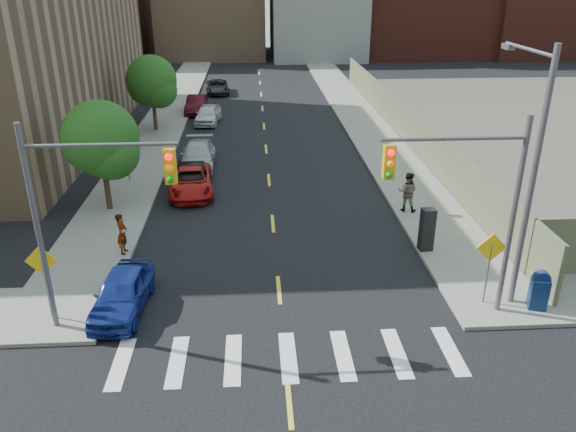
{
  "coord_description": "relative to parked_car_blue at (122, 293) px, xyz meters",
  "views": [
    {
      "loc": [
        -0.79,
        -10.07,
        10.97
      ],
      "look_at": [
        0.48,
        10.29,
        2.0
      ],
      "focal_mm": 35.0,
      "sensor_mm": 36.0,
      "label": 1
    }
  ],
  "objects": [
    {
      "name": "sidewalk_nw",
      "position": [
        -2.25,
        34.5,
        -0.62
      ],
      "size": [
        3.5,
        73.0,
        0.15
      ],
      "primitive_type": "cube",
      "color": "gray",
      "rests_on": "ground"
    },
    {
      "name": "sidewalk_ne",
      "position": [
        13.25,
        34.5,
        -0.62
      ],
      "size": [
        3.5,
        73.0,
        0.15
      ],
      "primitive_type": "cube",
      "color": "gray",
      "rests_on": "ground"
    },
    {
      "name": "fence_north",
      "position": [
        15.1,
        21.0,
        0.56
      ],
      "size": [
        0.12,
        44.0,
        2.5
      ],
      "primitive_type": "cube",
      "color": "#595D41",
      "rests_on": "ground"
    },
    {
      "name": "bg_bldg_west",
      "position": [
        -16.5,
        63.0,
        5.31
      ],
      "size": [
        14.0,
        18.0,
        12.0
      ],
      "primitive_type": "cube",
      "color": "#592319",
      "rests_on": "ground"
    },
    {
      "name": "bg_bldg_center",
      "position": [
        13.5,
        63.0,
        4.31
      ],
      "size": [
        12.0,
        16.0,
        10.0
      ],
      "primitive_type": "cube",
      "color": "gray",
      "rests_on": "ground"
    },
    {
      "name": "signal_nw",
      "position": [
        -0.48,
        -1.0,
        3.84
      ],
      "size": [
        4.59,
        0.3,
        7.0
      ],
      "color": "#59595E",
      "rests_on": "ground"
    },
    {
      "name": "signal_ne",
      "position": [
        11.48,
        -1.0,
        3.84
      ],
      "size": [
        4.59,
        0.3,
        7.0
      ],
      "color": "#59595E",
      "rests_on": "ground"
    },
    {
      "name": "streetlight_ne",
      "position": [
        13.7,
        -0.1,
        4.53
      ],
      "size": [
        0.25,
        3.7,
        9.0
      ],
      "color": "#59595E",
      "rests_on": "ground"
    },
    {
      "name": "warn_sign_nw",
      "position": [
        -2.3,
        -0.5,
        1.3
      ],
      "size": [
        1.06,
        0.06,
        2.83
      ],
      "color": "#59595E",
      "rests_on": "ground"
    },
    {
      "name": "warn_sign_ne",
      "position": [
        12.7,
        -0.5,
        1.3
      ],
      "size": [
        1.06,
        0.06,
        2.83
      ],
      "color": "#59595E",
      "rests_on": "ground"
    },
    {
      "name": "warn_sign_midwest",
      "position": [
        -2.3,
        13.0,
        1.3
      ],
      "size": [
        1.06,
        0.06,
        2.83
      ],
      "color": "#59595E",
      "rests_on": "ground"
    },
    {
      "name": "tree_west_near",
      "position": [
        -2.5,
        9.05,
        2.79
      ],
      "size": [
        3.66,
        3.64,
        5.52
      ],
      "color": "#332114",
      "rests_on": "ground"
    },
    {
      "name": "tree_west_far",
      "position": [
        -2.5,
        24.05,
        2.79
      ],
      "size": [
        3.66,
        3.64,
        5.52
      ],
      "color": "#332114",
      "rests_on": "ground"
    },
    {
      "name": "parked_car_blue",
      "position": [
        0.0,
        0.0,
        0.0
      ],
      "size": [
        1.88,
        4.15,
        1.38
      ],
      "primitive_type": "imported",
      "rotation": [
        0.0,
        0.0,
        -0.06
      ],
      "color": "navy",
      "rests_on": "ground"
    },
    {
      "name": "parked_car_black",
      "position": [
        1.3,
        11.8,
        -0.02
      ],
      "size": [
        1.75,
        4.16,
        1.34
      ],
      "primitive_type": "imported",
      "rotation": [
        0.0,
        0.0,
        0.08
      ],
      "color": "black",
      "rests_on": "ground"
    },
    {
      "name": "parked_car_red",
      "position": [
        1.3,
        11.24,
        -0.01
      ],
      "size": [
        2.71,
        5.11,
        1.37
      ],
      "primitive_type": "imported",
      "rotation": [
        0.0,
        0.0,
        0.09
      ],
      "color": "#9F140F",
      "rests_on": "ground"
    },
    {
      "name": "parked_car_silver",
      "position": [
        1.3,
        15.69,
        0.02
      ],
      "size": [
        2.05,
        4.9,
        1.41
      ],
      "primitive_type": "imported",
      "rotation": [
        0.0,
        0.0,
        0.01
      ],
      "color": "#A9ACB1",
      "rests_on": "ground"
    },
    {
      "name": "parked_car_white",
      "position": [
        1.2,
        26.17,
        0.02
      ],
      "size": [
        2.11,
        4.34,
        1.43
      ],
      "primitive_type": "imported",
      "rotation": [
        0.0,
        0.0,
        -0.1
      ],
      "color": "silver",
      "rests_on": "ground"
    },
    {
      "name": "parked_car_maroon",
      "position": [
        0.0,
        29.7,
        0.02
      ],
      "size": [
        1.66,
        4.35,
        1.41
      ],
      "primitive_type": "imported",
      "rotation": [
        0.0,
        0.0,
        -0.04
      ],
      "color": "#3E0C11",
      "rests_on": "ground"
    },
    {
      "name": "parked_car_grey",
      "position": [
        1.3,
        37.66,
        -0.05
      ],
      "size": [
        2.55,
        4.77,
        1.28
      ],
      "primitive_type": "imported",
      "rotation": [
        0.0,
        0.0,
        0.1
      ],
      "color": "black",
      "rests_on": "ground"
    },
    {
      "name": "mailbox",
      "position": [
        14.39,
        -1.0,
        0.16
      ],
      "size": [
        0.68,
        0.58,
        1.45
      ],
      "rotation": [
        0.0,
        0.0,
        -0.23
      ],
      "color": "navy",
      "rests_on": "sidewalk_ne"
    },
    {
      "name": "payphone",
      "position": [
        11.8,
        3.64,
        0.38
      ],
      "size": [
        0.59,
        0.51,
        1.85
      ],
      "primitive_type": "cube",
      "rotation": [
        0.0,
        0.0,
        0.1
      ],
      "color": "black",
      "rests_on": "sidewalk_ne"
    },
    {
      "name": "pedestrian_west",
      "position": [
        -0.8,
        4.12,
        0.33
      ],
      "size": [
        0.45,
        0.66,
        1.75
      ],
      "primitive_type": "imported",
      "rotation": [
        0.0,
        0.0,
        1.51
      ],
      "color": "gray",
      "rests_on": "sidewalk_nw"
    },
    {
      "name": "pedestrian_east",
      "position": [
        12.06,
        7.81,
        0.44
      ],
      "size": [
        1.16,
        1.04,
        1.96
      ],
      "primitive_type": "imported",
      "rotation": [
        0.0,
        0.0,
        2.77
      ],
      "color": "gray",
      "rests_on": "sidewalk_ne"
    }
  ]
}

